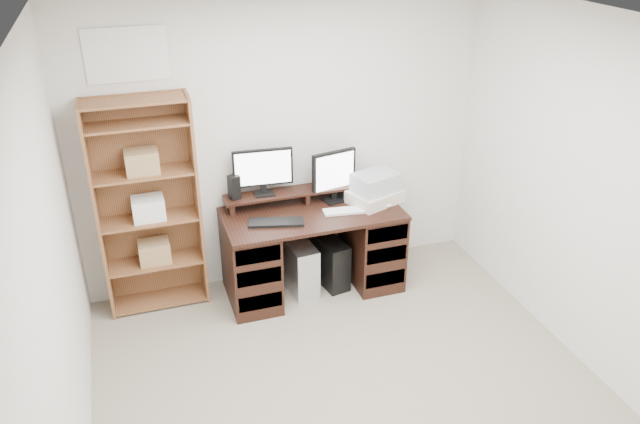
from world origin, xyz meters
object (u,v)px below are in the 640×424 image
monitor_wide (263,169)px  tower_silver (299,266)px  desk (312,249)px  bookshelf (148,205)px  tower_black (330,261)px  monitor_small (334,174)px  printer (375,196)px

monitor_wide → tower_silver: bearing=-36.6°
desk → bookshelf: size_ratio=0.83×
desk → tower_black: size_ratio=3.25×
monitor_small → tower_silver: size_ratio=0.98×
monitor_wide → printer: 1.00m
tower_silver → tower_black: bearing=-4.3°
monitor_wide → bookshelf: bearing=-174.7°
printer → tower_black: (-0.40, 0.01, -0.59)m
monitor_wide → printer: bearing=-8.4°
printer → bookshelf: (-1.88, 0.20, 0.11)m
printer → tower_silver: size_ratio=0.93×
tower_black → printer: bearing=-11.9°
tower_silver → bookshelf: size_ratio=0.26×
monitor_wide → desk: bearing=-27.9°
monitor_small → monitor_wide: bearing=162.5°
monitor_wide → tower_black: 1.04m
tower_silver → tower_black: 0.29m
monitor_wide → tower_silver: (0.24, -0.21, -0.86)m
tower_black → monitor_wide: bearing=148.6°
desk → printer: 0.71m
desk → bookshelf: 1.43m
tower_silver → monitor_small: bearing=16.4°
monitor_small → bookshelf: 1.56m
desk → monitor_small: bearing=33.2°
monitor_small → tower_black: bearing=-131.6°
desk → tower_silver: bearing=171.9°
tower_black → bookshelf: bearing=162.4°
printer → monitor_wide: bearing=146.7°
desk → tower_black: bearing=7.6°
desk → printer: bearing=1.1°
desk → tower_silver: (-0.12, 0.02, -0.16)m
desk → printer: size_ratio=3.50×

